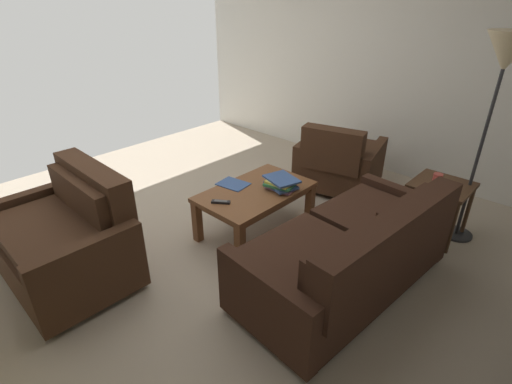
# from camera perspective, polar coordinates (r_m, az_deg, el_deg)

# --- Properties ---
(ground_plane) EXTENTS (5.09, 5.30, 0.01)m
(ground_plane) POSITION_cam_1_polar(r_m,az_deg,el_deg) (3.71, -6.34, -5.99)
(ground_plane) COLOR tan
(wall_left) EXTENTS (0.12, 5.30, 2.76)m
(wall_left) POSITION_cam_1_polar(r_m,az_deg,el_deg) (5.16, 15.89, 19.23)
(wall_left) COLOR silver
(wall_left) RESTS_ON ground
(sofa_main) EXTENTS (1.80, 0.97, 0.79)m
(sofa_main) POSITION_cam_1_polar(r_m,az_deg,el_deg) (2.92, 14.09, -8.80)
(sofa_main) COLOR black
(sofa_main) RESTS_ON ground
(loveseat_near) EXTENTS (0.83, 1.14, 0.88)m
(loveseat_near) POSITION_cam_1_polar(r_m,az_deg,el_deg) (3.29, -26.08, -5.94)
(loveseat_near) COLOR black
(loveseat_near) RESTS_ON ground
(coffee_table) EXTENTS (1.05, 0.64, 0.44)m
(coffee_table) POSITION_cam_1_polar(r_m,az_deg,el_deg) (3.53, -0.04, -0.63)
(coffee_table) COLOR brown
(coffee_table) RESTS_ON ground
(end_table) EXTENTS (0.48, 0.48, 0.53)m
(end_table) POSITION_cam_1_polar(r_m,az_deg,el_deg) (3.81, 25.73, -0.07)
(end_table) COLOR #472D1C
(end_table) RESTS_ON ground
(floor_lamp) EXTENTS (0.35, 0.35, 1.79)m
(floor_lamp) POSITION_cam_1_polar(r_m,az_deg,el_deg) (3.61, 32.90, 15.46)
(floor_lamp) COLOR #262628
(floor_lamp) RESTS_ON ground
(armchair_side) EXTENTS (1.01, 1.02, 0.80)m
(armchair_side) POSITION_cam_1_polar(r_m,az_deg,el_deg) (4.46, 12.16, 4.49)
(armchair_side) COLOR black
(armchair_side) RESTS_ON ground
(coffee_mug) EXTENTS (0.10, 0.08, 0.10)m
(coffee_mug) POSITION_cam_1_polar(r_m,az_deg,el_deg) (3.72, 25.32, 1.73)
(coffee_mug) COLOR #B23F38
(coffee_mug) RESTS_ON end_table
(book_stack) EXTENTS (0.31, 0.35, 0.10)m
(book_stack) POSITION_cam_1_polar(r_m,az_deg,el_deg) (3.50, 3.76, 1.32)
(book_stack) COLOR #996699
(book_stack) RESTS_ON coffee_table
(tv_remote) EXTENTS (0.13, 0.16, 0.02)m
(tv_remote) POSITION_cam_1_polar(r_m,az_deg,el_deg) (3.28, -5.25, -1.47)
(tv_remote) COLOR black
(tv_remote) RESTS_ON coffee_table
(loose_magazine) EXTENTS (0.25, 0.30, 0.01)m
(loose_magazine) POSITION_cam_1_polar(r_m,az_deg,el_deg) (3.60, -3.42, 1.20)
(loose_magazine) COLOR #385693
(loose_magazine) RESTS_ON coffee_table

